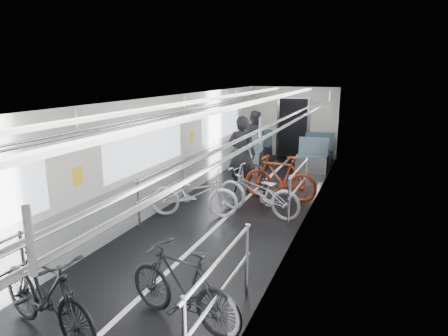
% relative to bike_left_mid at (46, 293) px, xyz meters
% --- Properties ---
extents(car_shell, '(3.02, 14.01, 2.41)m').
position_rel_bike_left_mid_xyz_m(car_shell, '(0.51, 5.49, 0.59)').
color(car_shell, black).
rests_on(car_shell, ground).
extents(bike_left_mid, '(1.84, 0.94, 1.06)m').
position_rel_bike_left_mid_xyz_m(bike_left_mid, '(0.00, 0.00, 0.00)').
color(bike_left_mid, black).
rests_on(bike_left_mid, floor).
extents(bike_left_far, '(1.92, 1.08, 0.96)m').
position_rel_bike_left_mid_xyz_m(bike_left_far, '(-0.14, 4.05, -0.05)').
color(bike_left_far, silver).
rests_on(bike_left_far, floor).
extents(bike_right_near, '(1.69, 0.82, 0.98)m').
position_rel_bike_left_mid_xyz_m(bike_right_near, '(1.29, 0.76, -0.04)').
color(bike_right_near, black).
rests_on(bike_right_near, floor).
extents(bike_right_mid, '(1.98, 1.03, 0.99)m').
position_rel_bike_left_mid_xyz_m(bike_right_mid, '(1.06, 4.60, -0.04)').
color(bike_right_mid, '#A4A5A9').
rests_on(bike_right_mid, floor).
extents(bike_right_far, '(1.76, 0.59, 1.04)m').
position_rel_bike_left_mid_xyz_m(bike_right_far, '(1.23, 5.80, -0.01)').
color(bike_right_far, maroon).
rests_on(bike_right_far, floor).
extents(bike_aisle, '(1.08, 1.72, 0.85)m').
position_rel_bike_left_mid_xyz_m(bike_aisle, '(0.75, 6.00, -0.11)').
color(bike_aisle, black).
rests_on(bike_aisle, floor).
extents(person_standing, '(0.73, 0.52, 1.88)m').
position_rel_bike_left_mid_xyz_m(person_standing, '(0.20, 6.10, 0.41)').
color(person_standing, black).
rests_on(person_standing, floor).
extents(person_seated, '(0.94, 0.80, 1.69)m').
position_rel_bike_left_mid_xyz_m(person_seated, '(-0.45, 9.26, 0.31)').
color(person_seated, '#343039').
rests_on(person_seated, floor).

